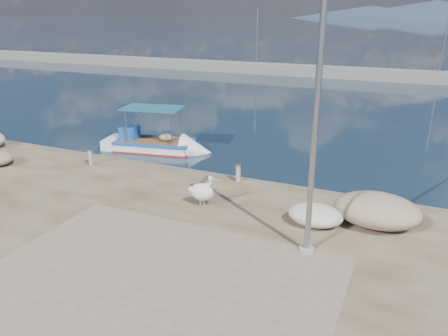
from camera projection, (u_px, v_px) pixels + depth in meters
ground at (175, 243)px, 13.93m from camera, size 1400.00×1400.00×0.00m
quay_patch at (148, 288)px, 10.80m from camera, size 9.00×7.00×0.01m
breakwater at (358, 73)px, 48.09m from camera, size 120.00×2.20×7.50m
mountains at (431, 10)px, 567.37m from camera, size 370.00×280.00×22.00m
boat_left at (154, 146)px, 23.26m from camera, size 5.85×2.84×2.70m
pelican at (202, 191)px, 15.23m from camera, size 1.21×0.73×1.15m
lamp_post at (314, 140)px, 11.40m from camera, size 0.44×0.96×7.00m
bollard_near at (238, 172)px, 17.47m from camera, size 0.25×0.25×0.76m
bollard_far at (90, 156)px, 19.36m from camera, size 0.25×0.25×0.77m
potted_plant at (195, 188)px, 16.39m from camera, size 0.50×0.47×0.46m
net_pile_c at (377, 210)px, 13.81m from camera, size 2.69×1.92×1.06m
net_pile_d at (315, 215)px, 13.94m from camera, size 1.76×1.32×0.66m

